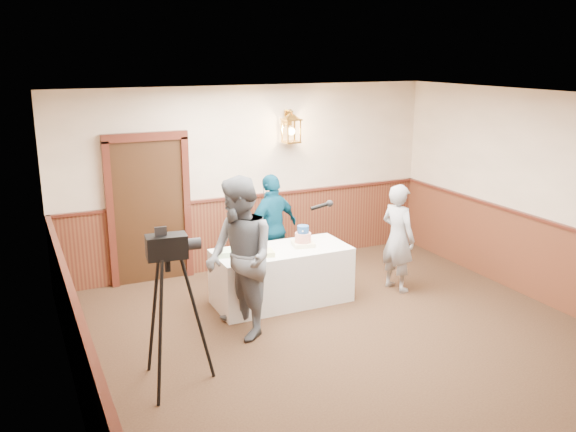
% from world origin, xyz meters
% --- Properties ---
extents(ground, '(7.00, 7.00, 0.00)m').
position_xyz_m(ground, '(0.00, 0.00, 0.00)').
color(ground, black).
rests_on(ground, ground).
extents(room_shell, '(6.02, 7.02, 2.81)m').
position_xyz_m(room_shell, '(-0.05, 0.45, 1.52)').
color(room_shell, tan).
rests_on(room_shell, ground).
extents(display_table, '(1.80, 0.80, 0.75)m').
position_xyz_m(display_table, '(-0.21, 1.90, 0.38)').
color(display_table, silver).
rests_on(display_table, ground).
extents(tiered_cake, '(0.32, 0.32, 0.28)m').
position_xyz_m(tiered_cake, '(0.11, 1.90, 0.86)').
color(tiered_cake, '#FFF2C2').
rests_on(tiered_cake, display_table).
extents(sheet_cake_yellow, '(0.33, 0.27, 0.06)m').
position_xyz_m(sheet_cake_yellow, '(-0.55, 1.76, 0.78)').
color(sheet_cake_yellow, '#EAEF8F').
rests_on(sheet_cake_yellow, display_table).
extents(sheet_cake_green, '(0.34, 0.30, 0.07)m').
position_xyz_m(sheet_cake_green, '(-0.92, 1.95, 0.78)').
color(sheet_cake_green, '#B2EDA7').
rests_on(sheet_cake_green, display_table).
extents(interviewer, '(1.56, 0.97, 1.91)m').
position_xyz_m(interviewer, '(-1.05, 1.21, 0.96)').
color(interviewer, '#565A61').
rests_on(interviewer, ground).
extents(baker, '(0.48, 0.63, 1.53)m').
position_xyz_m(baker, '(1.46, 1.63, 0.76)').
color(baker, gray).
rests_on(baker, ground).
extents(assistant_p, '(1.01, 0.71, 1.59)m').
position_xyz_m(assistant_p, '(0.02, 2.72, 0.80)').
color(assistant_p, navy).
rests_on(assistant_p, ground).
extents(tv_camera_rig, '(0.62, 0.58, 1.58)m').
position_xyz_m(tv_camera_rig, '(-2.08, 0.44, 0.71)').
color(tv_camera_rig, black).
rests_on(tv_camera_rig, ground).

